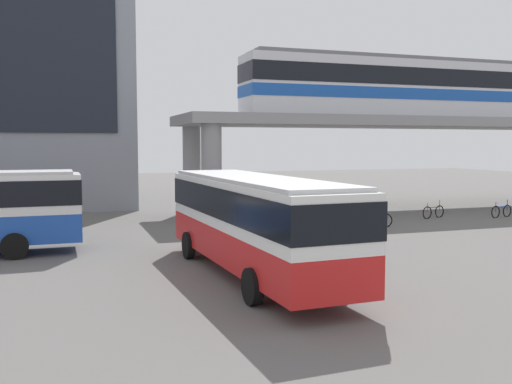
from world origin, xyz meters
TOP-DOWN VIEW (x-y plane):
  - ground_plane at (0.00, 10.00)m, footprint 120.00×120.00m
  - elevated_platform at (16.21, 17.90)m, footprint 31.63×6.60m
  - train at (15.28, 17.90)m, footprint 22.02×2.96m
  - bus_main at (-0.19, 2.83)m, footprint 3.15×11.15m
  - bicycle_blue at (18.21, 12.28)m, footprint 1.76×0.43m
  - bicycle_brown at (14.25, 13.29)m, footprint 1.75×0.49m
  - bicycle_black at (9.19, 11.19)m, footprint 1.72×0.60m
  - pedestrian_waiting_near_stop at (6.55, 10.37)m, footprint 0.37×0.46m

SIDE VIEW (x-z plane):
  - ground_plane at x=0.00m, z-range 0.00..0.00m
  - bicycle_blue at x=18.21m, z-range -0.16..0.88m
  - bicycle_brown at x=14.25m, z-range -0.16..0.88m
  - bicycle_black at x=9.19m, z-range -0.16..0.88m
  - pedestrian_waiting_near_stop at x=6.55m, z-range -0.05..1.71m
  - bus_main at x=-0.19m, z-range 0.38..3.60m
  - elevated_platform at x=16.21m, z-range 2.17..8.13m
  - train at x=15.28m, z-range 6.01..9.85m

